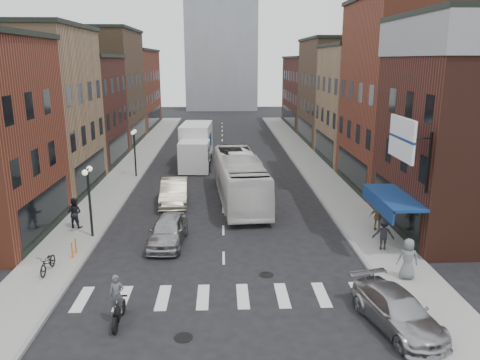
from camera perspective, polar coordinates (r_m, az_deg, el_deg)
The scene contains 30 objects.
ground at distance 23.29m, azimuth -2.00°, elevation -10.49°, with size 160.00×160.00×0.00m, color black.
sidewalk_left at distance 45.01m, azimuth -13.03°, elevation 1.59°, with size 3.00×74.00×0.15m, color gray.
sidewalk_right at distance 45.01m, azimuth 8.75°, elevation 1.80°, with size 3.00×74.00×0.15m, color gray.
curb_left at distance 44.76m, azimuth -11.14°, elevation 1.52°, with size 0.20×74.00×0.16m, color gray.
curb_right at distance 44.77m, azimuth 6.86°, elevation 1.70°, with size 0.20×74.00×0.16m, color gray.
crosswalk_stripes at distance 20.61m, azimuth -1.95°, elevation -14.01°, with size 12.00×2.20×0.01m, color silver.
bldg_left_mid_a at distance 38.35m, azimuth -25.43°, elevation 7.60°, with size 10.30×10.20×12.30m.
bldg_left_mid_b at distance 47.76m, azimuth -20.69°, elevation 7.94°, with size 10.30×10.20×10.30m.
bldg_left_far_a at distance 58.16m, azimuth -17.45°, elevation 10.70°, with size 10.30×12.20×13.30m.
bldg_left_far_b at distance 71.81m, azimuth -14.51°, elevation 10.70°, with size 10.30×16.20×11.30m.
bldg_right_mid_a at distance 38.28m, azimuth 21.18°, elevation 9.52°, with size 10.30×10.20×14.30m.
bldg_right_mid_b at distance 47.73m, azimuth 16.32°, elevation 8.89°, with size 10.30×10.20×11.30m.
bldg_right_far_a at distance 58.20m, azimuth 12.95°, elevation 10.50°, with size 10.30×12.20×12.30m.
bldg_right_far_b at distance 71.85m, azimuth 10.01°, elevation 10.54°, with size 10.30×16.20×10.30m.
awning_blue at distance 26.26m, azimuth 17.81°, elevation -2.15°, with size 1.80×5.00×0.78m.
billboard_sign at distance 23.55m, azimuth 19.31°, elevation 4.64°, with size 1.52×3.00×3.70m.
streetlamp_near at distance 27.07m, azimuth -17.96°, elevation -1.04°, with size 0.32×1.22×4.11m.
streetlamp_far at distance 40.40m, azimuth -12.75°, elevation 4.27°, with size 0.32×1.22×4.11m.
bike_rack at distance 25.41m, azimuth -19.59°, elevation -7.82°, with size 0.08×0.68×0.80m.
box_truck at distance 44.57m, azimuth -5.39°, elevation 4.17°, with size 3.01×8.94×3.84m.
motorcycle_rider at distance 18.86m, azimuth -14.71°, elevation -14.13°, with size 0.57×1.99×2.03m.
transit_bus at distance 33.11m, azimuth -0.04°, elevation 0.20°, with size 2.79×11.94×3.32m, color silver.
sedan_left_near at distance 25.93m, azimuth -8.82°, elevation -6.12°, with size 1.84×4.57×1.56m, color #A1A2A6.
sedan_left_far at distance 32.95m, azimuth -8.02°, elevation -1.46°, with size 1.81×5.20×1.71m, color beige.
curb_car at distance 19.14m, azimuth 18.65°, elevation -14.90°, with size 1.91×4.69×1.36m, color #A2A3A7.
parked_bicycle at distance 23.96m, azimuth -22.38°, elevation -9.30°, with size 0.61×1.76×0.93m, color black.
ped_left_solo at distance 29.33m, azimuth -19.54°, elevation -3.78°, with size 0.89×0.51×1.82m, color black.
ped_right_a at distance 25.67m, azimuth 17.10°, elevation -6.27°, with size 1.11×0.55×1.72m, color black.
ped_right_b at distance 28.34m, azimuth 16.48°, elevation -4.34°, with size 0.97×0.48×1.65m, color olive.
ped_right_c at distance 22.70m, azimuth 19.78°, elevation -9.03°, with size 0.93×0.60×1.90m, color slate.
Camera 1 is at (-0.02, -21.11, 9.83)m, focal length 35.00 mm.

